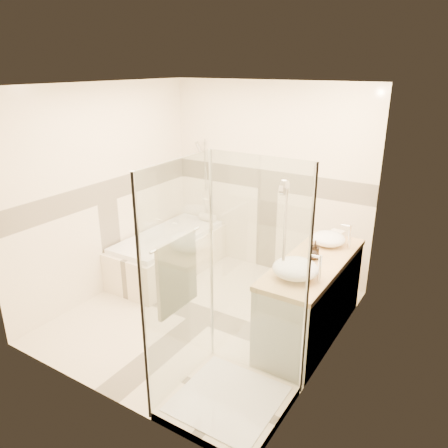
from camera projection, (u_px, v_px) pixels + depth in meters
The scene contains 12 objects.
room at pixel (208, 211), 4.49m from camera, with size 2.82×3.02×2.52m.
bathtub at pixel (169, 252), 5.86m from camera, with size 0.75×1.70×0.56m.
vanity at pixel (311, 298), 4.47m from camera, with size 0.58×1.62×0.85m.
shower_enclosure at pixel (221, 346), 3.58m from camera, with size 0.96×0.93×2.04m.
vessel_sink_near at pixel (328, 239), 4.67m from camera, with size 0.36×0.36×0.14m, color white.
vessel_sink_far at pixel (295, 269), 3.96m from camera, with size 0.42×0.42×0.17m, color white.
faucet_near at pixel (349, 235), 4.53m from camera, with size 0.11×0.03×0.27m.
faucet_far at pixel (319, 267), 3.83m from camera, with size 0.11×0.03×0.27m.
amenity_bottle_a at pixel (315, 250), 4.35m from camera, with size 0.08×0.09×0.19m, color black.
amenity_bottle_b at pixel (314, 253), 4.33m from camera, with size 0.11×0.11×0.14m, color black.
folded_towels at pixel (334, 235), 4.85m from camera, with size 0.14×0.23×0.07m, color white.
rolled_towel at pixel (208, 217), 6.23m from camera, with size 0.11×0.11×0.24m, color white.
Camera 1 is at (2.45, -3.51, 2.69)m, focal length 35.00 mm.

